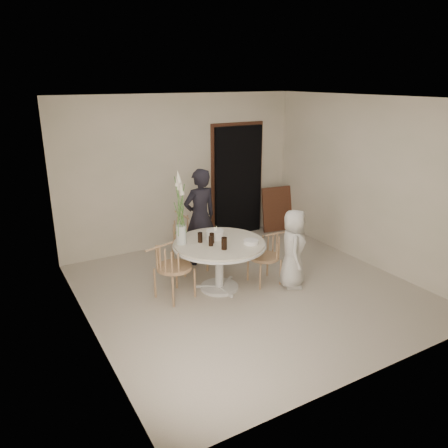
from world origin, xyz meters
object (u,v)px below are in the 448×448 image
chair_right (271,251)px  boy (293,249)px  table (219,249)px  birthday_cake (215,234)px  chair_far (186,234)px  flower_vase (180,214)px  girl (200,217)px  chair_left (167,264)px

chair_right → boy: bearing=36.1°
table → chair_right: bearing=-11.6°
chair_right → birthday_cake: 0.88m
table → chair_far: chair_far is taller
chair_right → boy: (0.19, -0.29, 0.09)m
birthday_cake → flower_vase: size_ratio=0.24×
chair_far → boy: size_ratio=0.75×
girl → chair_far: bearing=5.5°
boy → chair_far: bearing=70.5°
table → chair_left: chair_left is taller
chair_far → chair_right: 1.41m
chair_far → birthday_cake: bearing=-85.1°
chair_right → chair_left: bearing=-94.9°
chair_right → birthday_cake: (-0.77, 0.32, 0.29)m
boy → flower_vase: 1.72m
table → chair_left: bearing=177.1°
boy → birthday_cake: 1.16m
chair_right → birthday_cake: bearing=-110.4°
chair_right → girl: bearing=-150.5°
chair_far → girl: bearing=6.9°
girl → flower_vase: size_ratio=1.51×
chair_far → birthday_cake: 0.82m
boy → flower_vase: size_ratio=1.11×
table → chair_left: 0.79m
chair_far → boy: boy is taller
chair_right → flower_vase: size_ratio=0.73×
chair_far → flower_vase: (-0.41, -0.73, 0.60)m
birthday_cake → flower_vase: flower_vase is taller
flower_vase → boy: bearing=-24.2°
chair_right → birthday_cake: birthday_cake is taller
chair_far → flower_vase: 1.03m
chair_right → boy: 0.36m
flower_vase → chair_left: bearing=-149.9°
chair_far → girl: 0.37m
table → boy: (0.98, -0.45, -0.03)m
chair_left → birthday_cake: (0.81, 0.12, 0.24)m
chair_right → girl: 1.33m
boy → birthday_cake: bearing=90.8°
flower_vase → chair_right: bearing=-16.2°
chair_far → flower_vase: size_ratio=0.83×
chair_far → chair_left: chair_far is taller
girl → chair_left: bearing=39.9°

